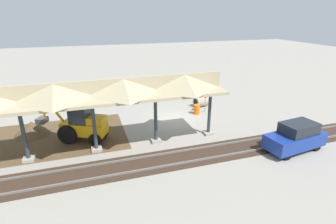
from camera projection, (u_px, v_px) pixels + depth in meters
ground_plane at (174, 119)px, 23.22m from camera, size 120.00×120.00×0.00m
dirt_work_zone at (59, 137)px, 19.83m from camera, size 9.85×7.00×0.01m
platform_canopy at (91, 92)px, 16.43m from camera, size 17.99×3.20×4.90m
rail_tracks at (206, 153)px, 17.48m from camera, size 60.00×2.58×0.15m
stop_sign at (206, 97)px, 24.27m from camera, size 0.67×0.41×2.14m
backhoe at (82, 124)px, 18.95m from camera, size 5.12×3.45×2.82m
dirt_mound at (33, 134)px, 20.29m from camera, size 5.39×5.39×2.13m
concrete_pipe at (201, 101)px, 26.17m from camera, size 1.41×1.24×1.06m
distant_parked_car at (296, 137)px, 17.64m from camera, size 4.39×2.28×1.98m
traffic_barrel at (197, 109)px, 24.21m from camera, size 0.56×0.56×0.90m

